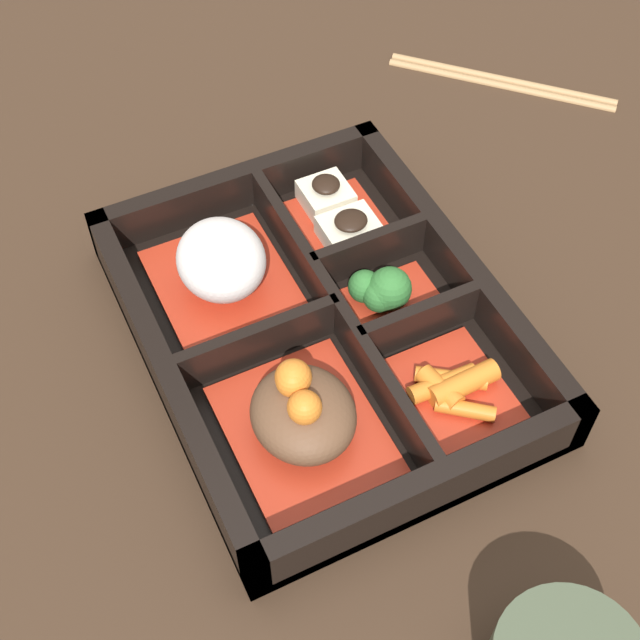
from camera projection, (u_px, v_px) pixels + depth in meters
The scene contains 9 objects.
ground_plane at pixel (320, 342), 0.62m from camera, with size 3.00×3.00×0.00m, color #382619.
bento_base at pixel (320, 338), 0.61m from camera, with size 0.29×0.23×0.01m.
bento_rim at pixel (324, 321), 0.60m from camera, with size 0.29×0.23×0.04m.
bowl_stew at pixel (302, 414), 0.54m from camera, with size 0.11×0.09×0.05m.
bowl_rice at pixel (222, 265), 0.61m from camera, with size 0.11×0.09×0.06m.
bowl_carrots at pixel (453, 389), 0.57m from camera, with size 0.08×0.07×0.02m.
bowl_greens at pixel (384, 292), 0.61m from camera, with size 0.05×0.07×0.04m.
bowl_tofu at pixel (339, 217), 0.66m from camera, with size 0.08×0.07×0.03m.
chopsticks at pixel (502, 80), 0.79m from camera, with size 0.15×0.15×0.01m.
Camera 1 is at (-0.33, 0.16, 0.50)m, focal length 50.00 mm.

